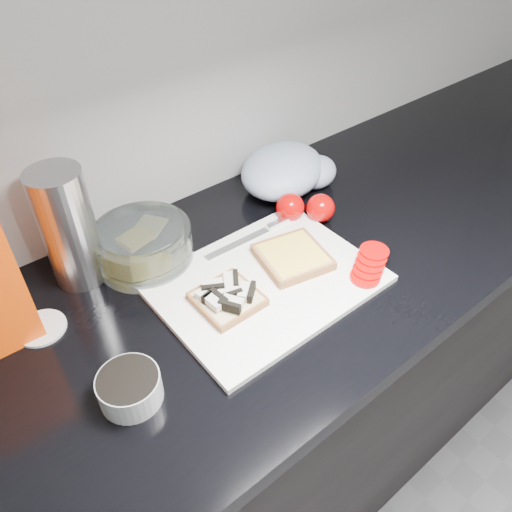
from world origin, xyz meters
The scene contains 13 objects.
base_cabinet centered at (0.00, 1.20, 0.43)m, with size 3.50×0.60×0.86m, color black.
countertop centered at (0.00, 1.20, 0.88)m, with size 3.50×0.64×0.04m, color black.
cutting_board centered at (0.11, 1.16, 0.91)m, with size 0.40×0.30×0.01m, color white.
bread_left centered at (0.02, 1.16, 0.92)m, with size 0.11×0.11×0.03m.
bread_right centered at (0.19, 1.17, 0.92)m, with size 0.15×0.15×0.02m.
tomato_slices centered at (0.28, 1.06, 0.92)m, with size 0.12×0.10×0.02m.
knife centered at (0.20, 1.27, 0.92)m, with size 0.23×0.02×0.01m.
seed_tub centered at (-0.20, 1.10, 0.93)m, with size 0.10×0.10×0.05m.
tub_lid centered at (-0.26, 1.32, 0.90)m, with size 0.08×0.08×0.01m, color silver.
glass_bowl centered at (-0.03, 1.36, 0.94)m, with size 0.19×0.19×0.08m.
steel_canister centered at (-0.15, 1.40, 1.01)m, with size 0.10×0.10×0.23m, color #A8A8AD.
grocery_bag centered at (0.36, 1.38, 0.95)m, with size 0.28×0.25×0.10m.
whole_tomatoes centered at (0.31, 1.26, 0.93)m, with size 0.11×0.11×0.06m.
Camera 1 is at (-0.33, 0.65, 1.56)m, focal length 35.00 mm.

